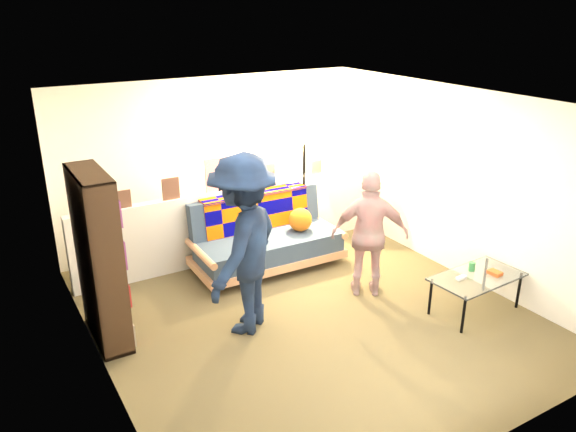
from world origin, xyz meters
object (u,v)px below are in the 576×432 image
object	(u,v)px
coffee_table	(477,278)
person_right	(370,235)
futon_sofa	(267,238)
person_left	(244,245)
bookshelf	(100,264)
floor_lamp	(303,171)

from	to	relation	value
coffee_table	person_right	world-z (taller)	person_right
futon_sofa	person_left	xyz separation A→B (m)	(-0.93, -1.23, 0.58)
person_left	person_right	distance (m)	1.63
coffee_table	person_right	distance (m)	1.30
futon_sofa	coffee_table	bearing A→B (deg)	-56.90
bookshelf	futon_sofa	bearing A→B (deg)	16.05
person_left	person_right	size ratio (longest dim) A/B	1.26
bookshelf	person_right	distance (m)	3.04
futon_sofa	bookshelf	size ratio (longest dim) A/B	1.10
coffee_table	floor_lamp	distance (m)	2.76
person_left	person_right	world-z (taller)	person_left
bookshelf	coffee_table	bearing A→B (deg)	-23.21
coffee_table	person_right	xyz separation A→B (m)	(-0.80, 0.97, 0.36)
coffee_table	person_left	xyz separation A→B (m)	(-2.41, 1.04, 0.56)
floor_lamp	person_right	distance (m)	1.64
person_left	coffee_table	bearing A→B (deg)	117.15
futon_sofa	person_right	bearing A→B (deg)	-62.28
coffee_table	futon_sofa	bearing A→B (deg)	123.10
person_left	person_right	xyz separation A→B (m)	(1.62, -0.07, -0.20)
coffee_table	person_left	bearing A→B (deg)	156.66
floor_lamp	coffee_table	bearing A→B (deg)	-74.24
bookshelf	floor_lamp	xyz separation A→B (m)	(3.04, 0.95, 0.28)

